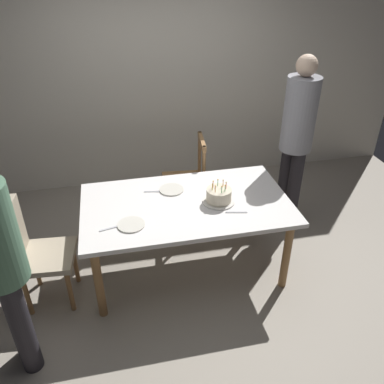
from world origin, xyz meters
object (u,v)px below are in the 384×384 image
Objects in this scene: birthday_cake at (219,196)px; plate_near_celebrant at (131,225)px; chair_upholstered at (33,250)px; chair_spindle_back at (186,181)px; person_guest at (297,134)px; plate_far_side at (172,190)px; dining_table at (186,210)px.

birthday_cake is 0.79m from plate_near_celebrant.
chair_spindle_back is at bearing 33.34° from chair_upholstered.
chair_upholstered is 0.53× the size of person_guest.
plate_near_celebrant is 0.61m from plate_far_side.
person_guest is (1.32, 0.30, 0.30)m from plate_far_side.
person_guest is (1.07, -0.30, 0.58)m from chair_spindle_back.
plate_far_side is 0.12× the size of person_guest.
person_guest is (1.72, 0.77, 0.30)m from plate_near_celebrant.
chair_upholstered reaches higher than plate_near_celebrant.
dining_table is at bearing 25.22° from plate_near_celebrant.
plate_near_celebrant is at bearing -154.78° from dining_table.
chair_upholstered is at bearing 171.91° from plate_near_celebrant.
plate_near_celebrant is at bearing -8.09° from chair_upholstered.
chair_upholstered is (-1.19, -0.35, -0.21)m from plate_far_side.
dining_table is at bearing -156.48° from person_guest.
person_guest reaches higher than chair_spindle_back.
plate_near_celebrant and plate_far_side have the same top height.
dining_table is at bearing 5.30° from chair_upholstered.
dining_table is 0.55m from plate_near_celebrant.
person_guest is (2.51, 0.65, 0.50)m from chair_upholstered.
chair_upholstered is at bearing -174.70° from dining_table.
chair_upholstered reaches higher than plate_far_side.
plate_far_side is 0.23× the size of chair_spindle_back.
person_guest is at bearing 31.34° from birthday_cake.
birthday_cake is 0.16× the size of person_guest.
chair_spindle_back reaches higher than plate_far_side.
dining_table is 0.99× the size of person_guest.
chair_spindle_back is (0.25, 0.60, -0.28)m from plate_far_side.
chair_spindle_back is (0.65, 1.06, -0.28)m from plate_near_celebrant.
plate_far_side is at bearing -167.03° from person_guest.
person_guest reaches higher than dining_table.
dining_table is at bearing -68.89° from plate_far_side.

